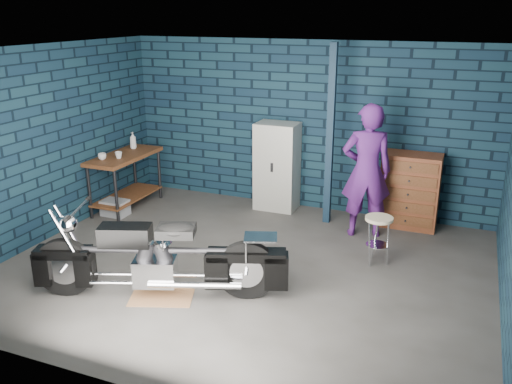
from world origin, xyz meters
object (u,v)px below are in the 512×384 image
(storage_bin, at_px, (115,208))
(person, at_px, (366,171))
(locker, at_px, (277,167))
(workbench, at_px, (126,181))
(motorcycle, at_px, (160,253))
(tool_chest, at_px, (410,191))
(shop_stool, at_px, (378,240))

(storage_bin, bearing_deg, person, 10.50)
(person, bearing_deg, locker, -38.13)
(workbench, xyz_separation_m, locker, (2.30, 0.91, 0.26))
(motorcycle, xyz_separation_m, person, (1.78, 2.66, 0.42))
(motorcycle, distance_m, tool_chest, 3.99)
(storage_bin, bearing_deg, tool_chest, 16.25)
(person, distance_m, locker, 1.67)
(motorcycle, relative_size, person, 1.27)
(storage_bin, distance_m, tool_chest, 4.59)
(workbench, height_order, storage_bin, workbench)
(storage_bin, height_order, locker, locker)
(workbench, height_order, tool_chest, tool_chest)
(motorcycle, xyz_separation_m, shop_stool, (2.14, 1.77, -0.22))
(tool_chest, bearing_deg, motorcycle, -125.89)
(workbench, bearing_deg, motorcycle, -48.29)
(workbench, distance_m, tool_chest, 4.50)
(person, relative_size, storage_bin, 4.81)
(storage_bin, bearing_deg, shop_stool, -2.50)
(storage_bin, distance_m, shop_stool, 4.20)
(tool_chest, bearing_deg, workbench, -168.38)
(workbench, xyz_separation_m, shop_stool, (4.21, -0.56, -0.13))
(locker, relative_size, shop_stool, 2.22)
(person, xyz_separation_m, storage_bin, (-3.83, -0.71, -0.84))
(tool_chest, bearing_deg, storage_bin, -163.75)
(tool_chest, bearing_deg, person, -134.57)
(workbench, xyz_separation_m, storage_bin, (0.02, -0.37, -0.33))
(motorcycle, bearing_deg, tool_chest, 34.10)
(motorcycle, height_order, tool_chest, tool_chest)
(locker, distance_m, shop_stool, 2.44)
(motorcycle, height_order, person, person)
(shop_stool, bearing_deg, workbench, 172.48)
(workbench, relative_size, locker, 0.98)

